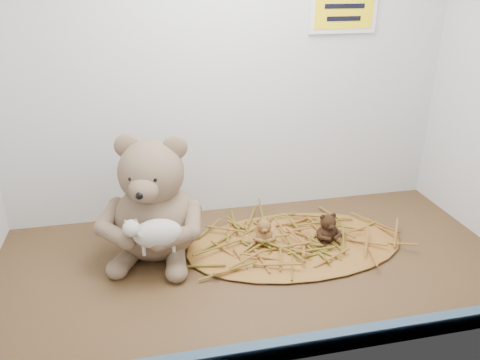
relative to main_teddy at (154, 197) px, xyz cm
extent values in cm
cube|color=#3D2515|center=(21.78, -10.04, -15.09)|extent=(120.00, 60.00, 0.40)
cube|color=silver|center=(21.78, 19.96, 29.91)|extent=(120.00, 0.40, 90.00)
cube|color=#3C5B73|center=(21.78, -38.84, -13.29)|extent=(119.28, 2.20, 3.60)
ellipsoid|color=brown|center=(33.67, -3.77, -14.55)|extent=(55.24, 32.07, 1.07)
cube|color=yellow|center=(51.78, 19.36, 39.91)|extent=(16.00, 1.20, 11.00)
camera|label=1|loc=(-1.27, -99.29, 47.05)|focal=35.00mm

